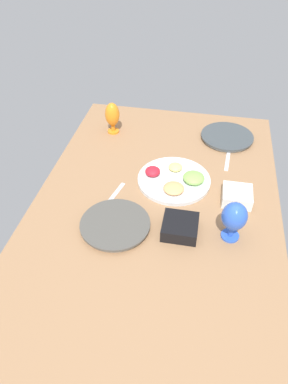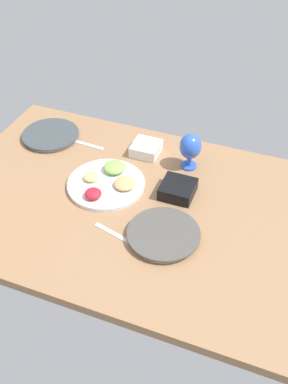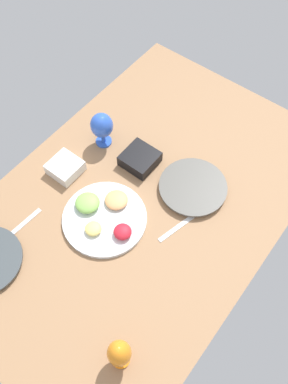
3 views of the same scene
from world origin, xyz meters
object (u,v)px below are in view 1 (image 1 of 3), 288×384
Objects in this scene: hurricane_glass_orange at (112,115)px; square_bowl_white at (237,195)px; fruit_platter at (175,179)px; dinner_plate_left at (115,225)px; hurricane_glass_blue at (234,217)px; square_bowl_black at (180,226)px; dinner_plate_right at (227,137)px.

hurricane_glass_orange is 1.38× the size of square_bowl_white.
fruit_platter is 1.93× the size of hurricane_glass_orange.
hurricane_glass_orange is (68.26, 18.34, 8.66)cm from dinner_plate_left.
hurricane_glass_orange is at bearing 56.53° from square_bowl_white.
hurricane_glass_blue reaches higher than dinner_plate_left.
fruit_platter is 2.67× the size of square_bowl_white.
hurricane_glass_blue is at bearing 173.47° from square_bowl_white.
hurricane_glass_orange is 79.11cm from square_bowl_black.
hurricane_glass_orange is 1.01× the size of hurricane_glass_blue.
dinner_plate_right is at bearing -30.21° from dinner_plate_left.
square_bowl_black is (2.62, -25.27, 1.60)cm from dinner_plate_left.
square_bowl_black reaches higher than square_bowl_white.
dinner_plate_left is 2.03× the size of square_bowl_black.
fruit_platter reaches higher than dinner_plate_right.
fruit_platter is (-40.43, 22.54, 0.48)cm from dinner_plate_right.
hurricane_glass_orange is at bearing 94.11° from dinner_plate_right.
dinner_plate_left is 2.25× the size of square_bowl_white.
hurricane_glass_blue is 1.37× the size of square_bowl_white.
hurricane_glass_blue is (-64.63, -62.91, 0.49)cm from hurricane_glass_orange.
hurricane_glass_orange reaches higher than dinner_plate_left.
dinner_plate_right is at bearing -29.14° from fruit_platter.
dinner_plate_right is 61.40cm from hurricane_glass_orange.
dinner_plate_right is 46.29cm from fruit_platter.
hurricane_glass_orange reaches higher than fruit_platter.
hurricane_glass_orange reaches higher than square_bowl_white.
dinner_plate_left is at bearing 149.79° from dinner_plate_right.
hurricane_glass_blue is at bearing -178.08° from dinner_plate_right.
hurricane_glass_orange reaches higher than dinner_plate_right.
square_bowl_black is at bearing -84.07° from dinner_plate_left.
hurricane_glass_blue is 20.76cm from square_bowl_black.
fruit_platter is 28.25cm from square_bowl_white.
square_bowl_white is at bearing -61.96° from dinner_plate_left.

